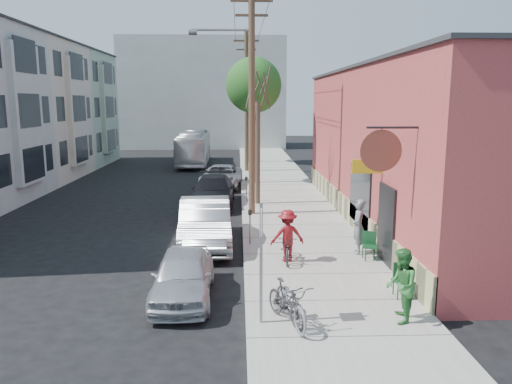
{
  "coord_description": "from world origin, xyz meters",
  "views": [
    {
      "loc": [
        1.86,
        -15.98,
        5.17
      ],
      "look_at": [
        2.56,
        4.11,
        1.5
      ],
      "focal_mm": 35.0,
      "sensor_mm": 36.0,
      "label": 1
    }
  ],
  "objects_px": {
    "tree_bare": "(258,154)",
    "patio_chair_b": "(403,281)",
    "tree_leafy_far": "(250,87)",
    "car_3": "(221,176)",
    "utility_pole_near": "(250,96)",
    "car_1": "(205,223)",
    "sign_post": "(261,252)",
    "parking_meter_near": "(250,221)",
    "patio_chair_a": "(370,246)",
    "cyclist": "(287,236)",
    "tree_leafy_mid": "(254,86)",
    "car_2": "(213,191)",
    "bus": "(194,148)",
    "parked_bike_a": "(286,302)",
    "car_0": "(183,275)",
    "parking_meter_far": "(246,185)",
    "parked_bike_b": "(291,302)",
    "patron_green": "(401,286)",
    "patron_grey": "(358,226)"
  },
  "relations": [
    {
      "from": "patio_chair_a",
      "to": "bus",
      "type": "relative_size",
      "value": 0.09
    },
    {
      "from": "parked_bike_a",
      "to": "car_1",
      "type": "height_order",
      "value": "car_1"
    },
    {
      "from": "parking_meter_far",
      "to": "patio_chair_a",
      "type": "bearing_deg",
      "value": -68.68
    },
    {
      "from": "tree_leafy_far",
      "to": "patio_chair_a",
      "type": "relative_size",
      "value": 9.16
    },
    {
      "from": "car_1",
      "to": "bus",
      "type": "bearing_deg",
      "value": 92.53
    },
    {
      "from": "patio_chair_a",
      "to": "patron_green",
      "type": "relative_size",
      "value": 0.51
    },
    {
      "from": "parking_meter_near",
      "to": "car_2",
      "type": "relative_size",
      "value": 0.24
    },
    {
      "from": "cyclist",
      "to": "car_0",
      "type": "bearing_deg",
      "value": 33.27
    },
    {
      "from": "car_0",
      "to": "bus",
      "type": "bearing_deg",
      "value": 93.85
    },
    {
      "from": "patio_chair_a",
      "to": "car_1",
      "type": "xyz_separation_m",
      "value": [
        -5.43,
        2.26,
        0.25
      ]
    },
    {
      "from": "tree_leafy_far",
      "to": "cyclist",
      "type": "distance_m",
      "value": 27.07
    },
    {
      "from": "sign_post",
      "to": "car_0",
      "type": "bearing_deg",
      "value": 137.2
    },
    {
      "from": "parked_bike_a",
      "to": "patio_chair_a",
      "type": "bearing_deg",
      "value": 30.29
    },
    {
      "from": "tree_leafy_mid",
      "to": "car_2",
      "type": "distance_m",
      "value": 8.63
    },
    {
      "from": "patio_chair_a",
      "to": "patio_chair_b",
      "type": "relative_size",
      "value": 1.0
    },
    {
      "from": "car_2",
      "to": "tree_bare",
      "type": "bearing_deg",
      "value": -2.17
    },
    {
      "from": "patron_grey",
      "to": "patron_green",
      "type": "distance_m",
      "value": 5.26
    },
    {
      "from": "parking_meter_far",
      "to": "tree_leafy_mid",
      "type": "xyz_separation_m",
      "value": [
        0.55,
        5.86,
        5.12
      ]
    },
    {
      "from": "cyclist",
      "to": "bus",
      "type": "height_order",
      "value": "bus"
    },
    {
      "from": "tree_leafy_far",
      "to": "bus",
      "type": "height_order",
      "value": "tree_leafy_far"
    },
    {
      "from": "parking_meter_near",
      "to": "car_1",
      "type": "height_order",
      "value": "car_1"
    },
    {
      "from": "parking_meter_far",
      "to": "cyclist",
      "type": "distance_m",
      "value": 9.89
    },
    {
      "from": "cyclist",
      "to": "car_3",
      "type": "xyz_separation_m",
      "value": [
        -2.59,
        14.78,
        -0.31
      ]
    },
    {
      "from": "patron_green",
      "to": "parked_bike_b",
      "type": "xyz_separation_m",
      "value": [
        -2.53,
        -0.01,
        -0.36
      ]
    },
    {
      "from": "car_0",
      "to": "car_3",
      "type": "height_order",
      "value": "car_3"
    },
    {
      "from": "patron_green",
      "to": "patio_chair_a",
      "type": "bearing_deg",
      "value": -171.95
    },
    {
      "from": "cyclist",
      "to": "parked_bike_a",
      "type": "bearing_deg",
      "value": 76.26
    },
    {
      "from": "car_1",
      "to": "tree_leafy_mid",
      "type": "bearing_deg",
      "value": 77.39
    },
    {
      "from": "parking_meter_near",
      "to": "tree_leafy_far",
      "type": "bearing_deg",
      "value": 88.72
    },
    {
      "from": "patio_chair_a",
      "to": "bus",
      "type": "bearing_deg",
      "value": 126.01
    },
    {
      "from": "tree_leafy_mid",
      "to": "patio_chair_a",
      "type": "height_order",
      "value": "tree_leafy_mid"
    },
    {
      "from": "parking_meter_near",
      "to": "sign_post",
      "type": "bearing_deg",
      "value": -89.11
    },
    {
      "from": "patio_chair_a",
      "to": "bus",
      "type": "distance_m",
      "value": 27.32
    },
    {
      "from": "parking_meter_near",
      "to": "car_0",
      "type": "distance_m",
      "value": 5.0
    },
    {
      "from": "cyclist",
      "to": "patron_grey",
      "type": "bearing_deg",
      "value": -170.7
    },
    {
      "from": "tree_bare",
      "to": "patron_grey",
      "type": "xyz_separation_m",
      "value": [
        3.02,
        -8.41,
        -1.57
      ]
    },
    {
      "from": "tree_bare",
      "to": "tree_leafy_mid",
      "type": "height_order",
      "value": "tree_leafy_mid"
    },
    {
      "from": "tree_bare",
      "to": "patio_chair_b",
      "type": "bearing_deg",
      "value": -74.92
    },
    {
      "from": "utility_pole_near",
      "to": "car_1",
      "type": "relative_size",
      "value": 1.97
    },
    {
      "from": "tree_leafy_far",
      "to": "parked_bike_b",
      "type": "relative_size",
      "value": 4.16
    },
    {
      "from": "utility_pole_near",
      "to": "patron_green",
      "type": "bearing_deg",
      "value": -74.45
    },
    {
      "from": "tree_bare",
      "to": "car_3",
      "type": "bearing_deg",
      "value": 109.61
    },
    {
      "from": "tree_leafy_far",
      "to": "bus",
      "type": "distance_m",
      "value": 6.8
    },
    {
      "from": "tree_leafy_far",
      "to": "car_3",
      "type": "xyz_separation_m",
      "value": [
        -2.0,
        -11.76,
        -5.64
      ]
    },
    {
      "from": "sign_post",
      "to": "car_2",
      "type": "distance_m",
      "value": 13.91
    },
    {
      "from": "cyclist",
      "to": "car_3",
      "type": "relative_size",
      "value": 0.35
    },
    {
      "from": "patio_chair_b",
      "to": "patio_chair_a",
      "type": "bearing_deg",
      "value": 78.48
    },
    {
      "from": "patio_chair_a",
      "to": "utility_pole_near",
      "type": "bearing_deg",
      "value": 137.45
    },
    {
      "from": "sign_post",
      "to": "parking_meter_near",
      "type": "xyz_separation_m",
      "value": [
        -0.1,
        6.45,
        -0.85
      ]
    },
    {
      "from": "parked_bike_a",
      "to": "bus",
      "type": "xyz_separation_m",
      "value": [
        -4.78,
        30.65,
        0.72
      ]
    }
  ]
}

